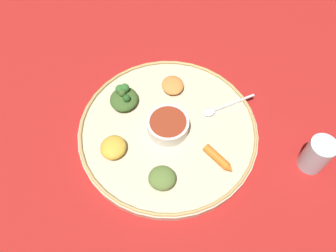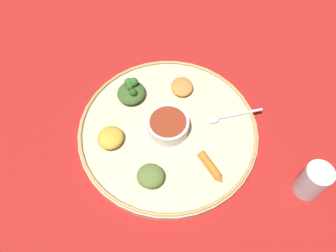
{
  "view_description": "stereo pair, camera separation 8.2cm",
  "coord_description": "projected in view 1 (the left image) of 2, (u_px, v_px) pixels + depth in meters",
  "views": [
    {
      "loc": [
        -0.41,
        0.12,
        0.74
      ],
      "look_at": [
        0.0,
        0.0,
        0.03
      ],
      "focal_mm": 36.59,
      "sensor_mm": 36.0,
      "label": 1
    },
    {
      "loc": [
        -0.42,
        0.04,
        0.74
      ],
      "look_at": [
        0.0,
        0.0,
        0.03
      ],
      "focal_mm": 36.59,
      "sensor_mm": 36.0,
      "label": 2
    }
  ],
  "objects": [
    {
      "name": "ground_plane",
      "position": [
        168.0,
        133.0,
        0.85
      ],
      "size": [
        2.4,
        2.4,
        0.0
      ],
      "primitive_type": "plane",
      "color": "maroon"
    },
    {
      "name": "spoon",
      "position": [
        220.0,
        108.0,
        0.86
      ],
      "size": [
        0.04,
        0.15,
        0.01
      ],
      "color": "silver",
      "rests_on": "platter"
    },
    {
      "name": "mound_squash",
      "position": [
        173.0,
        85.0,
        0.89
      ],
      "size": [
        0.06,
        0.06,
        0.02
      ],
      "primitive_type": "ellipsoid",
      "rotation": [
        0.0,
        0.0,
        3.12
      ],
      "color": "#C67A38",
      "rests_on": "platter"
    },
    {
      "name": "drinking_glass",
      "position": [
        316.0,
        156.0,
        0.78
      ],
      "size": [
        0.06,
        0.06,
        0.09
      ],
      "color": "silver",
      "rests_on": "ground_plane"
    },
    {
      "name": "mound_lentil_yellow",
      "position": [
        113.0,
        147.0,
        0.79
      ],
      "size": [
        0.09,
        0.09,
        0.03
      ],
      "primitive_type": "ellipsoid",
      "rotation": [
        0.0,
        0.0,
        5.67
      ],
      "color": "gold",
      "rests_on": "platter"
    },
    {
      "name": "carrot_near_spoon",
      "position": [
        218.0,
        159.0,
        0.79
      ],
      "size": [
        0.08,
        0.05,
        0.02
      ],
      "color": "orange",
      "rests_on": "platter"
    },
    {
      "name": "center_bowl",
      "position": [
        168.0,
        125.0,
        0.82
      ],
      "size": [
        0.1,
        0.1,
        0.04
      ],
      "color": "silver",
      "rests_on": "platter"
    },
    {
      "name": "greens_pile",
      "position": [
        124.0,
        97.0,
        0.86
      ],
      "size": [
        0.1,
        0.1,
        0.05
      ],
      "color": "#385623",
      "rests_on": "platter"
    },
    {
      "name": "platter_rim",
      "position": [
        168.0,
        129.0,
        0.83
      ],
      "size": [
        0.43,
        0.43,
        0.01
      ],
      "primitive_type": "torus",
      "color": "tan",
      "rests_on": "platter"
    },
    {
      "name": "mound_collards",
      "position": [
        162.0,
        178.0,
        0.76
      ],
      "size": [
        0.08,
        0.08,
        0.03
      ],
      "primitive_type": "ellipsoid",
      "rotation": [
        0.0,
        0.0,
        4.37
      ],
      "color": "#567033",
      "rests_on": "platter"
    },
    {
      "name": "platter",
      "position": [
        168.0,
        131.0,
        0.85
      ],
      "size": [
        0.44,
        0.44,
        0.02
      ],
      "primitive_type": "cylinder",
      "color": "#C6B293",
      "rests_on": "ground_plane"
    }
  ]
}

